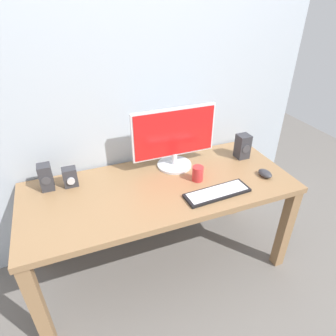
# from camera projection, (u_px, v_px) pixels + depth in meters

# --- Properties ---
(ground_plane) EXTENTS (6.00, 6.00, 0.00)m
(ground_plane) POSITION_uv_depth(u_px,v_px,m) (162.00, 262.00, 2.24)
(ground_plane) COLOR slate
(wall_back) EXTENTS (2.52, 0.04, 3.00)m
(wall_back) POSITION_uv_depth(u_px,v_px,m) (136.00, 43.00, 1.76)
(wall_back) COLOR #B2BCC6
(wall_back) RESTS_ON ground_plane
(desk) EXTENTS (1.72, 0.72, 0.71)m
(desk) POSITION_uv_depth(u_px,v_px,m) (160.00, 197.00, 1.91)
(desk) COLOR #936D47
(desk) RESTS_ON ground_plane
(monitor) EXTENTS (0.58, 0.24, 0.42)m
(monitor) POSITION_uv_depth(u_px,v_px,m) (174.00, 138.00, 1.96)
(monitor) COLOR silver
(monitor) RESTS_ON desk
(keyboard_primary) EXTENTS (0.42, 0.15, 0.02)m
(keyboard_primary) POSITION_uv_depth(u_px,v_px,m) (217.00, 193.00, 1.78)
(keyboard_primary) COLOR black
(keyboard_primary) RESTS_ON desk
(mouse) EXTENTS (0.08, 0.11, 0.04)m
(mouse) POSITION_uv_depth(u_px,v_px,m) (265.00, 173.00, 1.94)
(mouse) COLOR #333338
(mouse) RESTS_ON desk
(speaker_right) EXTENTS (0.09, 0.09, 0.18)m
(speaker_right) POSITION_uv_depth(u_px,v_px,m) (243.00, 146.00, 2.13)
(speaker_right) COLOR #333338
(speaker_right) RESTS_ON desk
(speaker_left) EXTENTS (0.08, 0.08, 0.17)m
(speaker_left) POSITION_uv_depth(u_px,v_px,m) (46.00, 177.00, 1.79)
(speaker_left) COLOR #333338
(speaker_left) RESTS_ON desk
(audio_controller) EXTENTS (0.09, 0.08, 0.12)m
(audio_controller) POSITION_uv_depth(u_px,v_px,m) (70.00, 177.00, 1.83)
(audio_controller) COLOR #333338
(audio_controller) RESTS_ON desk
(coffee_mug) EXTENTS (0.07, 0.07, 0.10)m
(coffee_mug) POSITION_uv_depth(u_px,v_px,m) (198.00, 174.00, 1.89)
(coffee_mug) COLOR red
(coffee_mug) RESTS_ON desk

